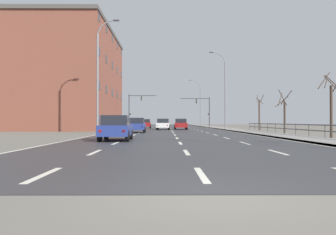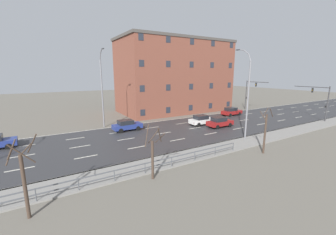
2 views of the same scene
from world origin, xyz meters
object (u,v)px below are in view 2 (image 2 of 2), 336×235
at_px(street_lamp_midground, 247,96).
at_px(street_lamp_left_bank, 102,90).
at_px(traffic_signal_left, 250,91).
at_px(car_distant, 202,120).
at_px(car_near_right, 127,125).
at_px(car_far_left, 220,122).
at_px(car_far_right, 231,111).
at_px(traffic_signal_right, 321,98).
at_px(brick_building, 175,76).

xyz_separation_m(street_lamp_midground, street_lamp_left_bank, (-14.94, -13.44, 0.23)).
distance_m(traffic_signal_left, car_distant, 19.51).
relative_size(street_lamp_left_bank, car_near_right, 2.77).
distance_m(car_far_left, car_far_right, 10.21).
distance_m(traffic_signal_left, car_far_left, 19.15).
xyz_separation_m(street_lamp_left_bank, car_far_right, (3.28, 23.67, -4.82)).
distance_m(traffic_signal_left, car_far_right, 9.45).
height_order(street_lamp_left_bank, car_distant, street_lamp_left_bank).
bearing_deg(traffic_signal_left, traffic_signal_right, 4.01).
bearing_deg(street_lamp_midground, car_distant, 178.08).
xyz_separation_m(traffic_signal_left, car_far_right, (2.73, -8.36, -3.45)).
height_order(street_lamp_midground, traffic_signal_right, street_lamp_midground).
height_order(car_near_right, car_distant, same).
relative_size(traffic_signal_right, brick_building, 0.26).
bearing_deg(traffic_signal_left, car_far_left, -63.72).
relative_size(street_lamp_left_bank, brick_building, 0.49).
bearing_deg(street_lamp_left_bank, traffic_signal_left, 89.03).
distance_m(car_near_right, car_far_right, 21.38).
relative_size(street_lamp_midground, car_near_right, 2.66).
relative_size(traffic_signal_left, car_far_right, 1.57).
xyz_separation_m(car_near_right, car_distant, (2.74, 11.44, 0.00)).
height_order(traffic_signal_left, car_near_right, traffic_signal_left).
relative_size(street_lamp_left_bank, car_distant, 2.75).
bearing_deg(brick_building, car_far_right, 31.29).
bearing_deg(traffic_signal_left, car_distant, -72.39).
height_order(traffic_signal_right, traffic_signal_left, traffic_signal_left).
bearing_deg(car_far_right, car_near_right, -89.87).
distance_m(car_near_right, brick_building, 19.67).
relative_size(car_near_right, car_far_right, 1.00).
xyz_separation_m(car_far_left, car_distant, (-2.53, -1.41, 0.00)).
relative_size(street_lamp_midground, street_lamp_left_bank, 0.96).
xyz_separation_m(street_lamp_left_bank, car_near_right, (3.61, 2.29, -4.82)).
bearing_deg(car_far_left, brick_building, 172.81).
bearing_deg(traffic_signal_right, car_far_left, -106.78).
height_order(traffic_signal_right, car_near_right, traffic_signal_right).
distance_m(street_lamp_left_bank, traffic_signal_left, 32.07).
relative_size(car_near_right, brick_building, 0.18).
bearing_deg(traffic_signal_left, car_far_right, -71.91).
height_order(street_lamp_left_bank, car_far_right, street_lamp_left_bank).
relative_size(street_lamp_midground, car_far_right, 2.66).
bearing_deg(street_lamp_midground, street_lamp_left_bank, -138.03).
distance_m(street_lamp_midground, car_near_right, 16.55).
bearing_deg(street_lamp_left_bank, traffic_signal_right, 66.62).
height_order(street_lamp_left_bank, traffic_signal_left, street_lamp_left_bank).
bearing_deg(car_far_left, street_lamp_left_bank, -120.09).
bearing_deg(traffic_signal_right, car_near_right, -109.14).
distance_m(street_lamp_midground, traffic_signal_left, 23.54).
xyz_separation_m(traffic_signal_right, car_distant, (-7.91, -19.26, -3.19)).
bearing_deg(street_lamp_left_bank, car_far_right, 82.12).
height_order(traffic_signal_right, car_distant, traffic_signal_right).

